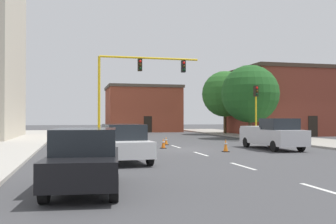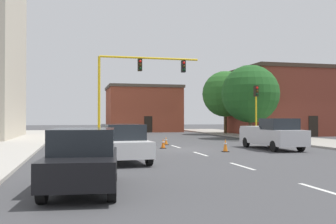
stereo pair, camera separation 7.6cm
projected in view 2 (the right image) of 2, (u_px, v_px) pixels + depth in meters
ground_plane at (186, 150)px, 24.31m from camera, size 160.00×160.00×0.00m
sidewalk_left at (6, 143)px, 29.28m from camera, size 6.00×56.00×0.14m
sidewalk_right at (287, 139)px, 34.90m from camera, size 6.00×56.00×0.14m
lane_stripe_seg_0 at (325, 191)px, 10.70m from camera, size 0.16×2.40×0.01m
lane_stripe_seg_1 at (242, 166)px, 16.05m from camera, size 0.16×2.40×0.01m
lane_stripe_seg_2 at (200, 154)px, 21.40m from camera, size 0.16×2.40×0.01m
lane_stripe_seg_3 at (176, 147)px, 26.74m from camera, size 0.16×2.40×0.01m
building_brick_center at (143, 109)px, 55.59m from camera, size 10.34×8.91×6.55m
building_row_right at (287, 102)px, 45.04m from camera, size 12.14×10.35×7.71m
traffic_signal_gantry at (114, 115)px, 29.52m from camera, size 8.81×1.20×6.83m
traffic_light_pole_right at (256, 100)px, 33.00m from camera, size 0.32×0.47×4.80m
tree_right_mid at (250, 94)px, 36.83m from camera, size 5.59×5.59×7.11m
tree_right_far at (225, 94)px, 45.89m from camera, size 5.52×5.52×7.62m
pickup_truck_silver at (272, 134)px, 24.52m from camera, size 2.10×5.43×1.99m
sedan_white_near_left at (123, 143)px, 17.52m from camera, size 2.15×4.61×1.74m
sedan_black_mid_left at (83, 159)px, 10.76m from camera, size 2.32×4.67×1.74m
traffic_cone_roadside_a at (163, 143)px, 25.17m from camera, size 0.36×0.36×0.67m
traffic_cone_roadside_b at (166, 141)px, 28.44m from camera, size 0.36×0.36×0.60m
traffic_cone_roadside_c at (225, 145)px, 22.67m from camera, size 0.36×0.36×0.78m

